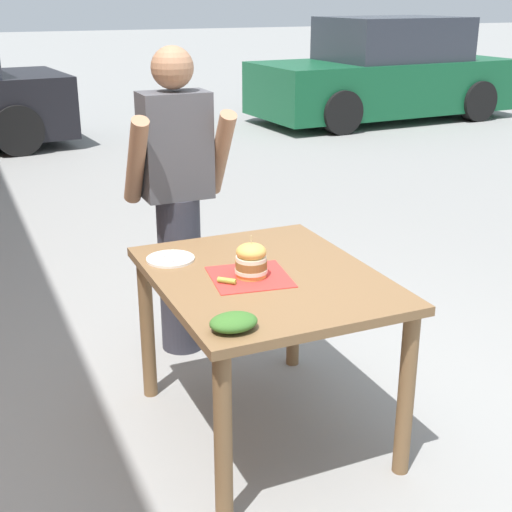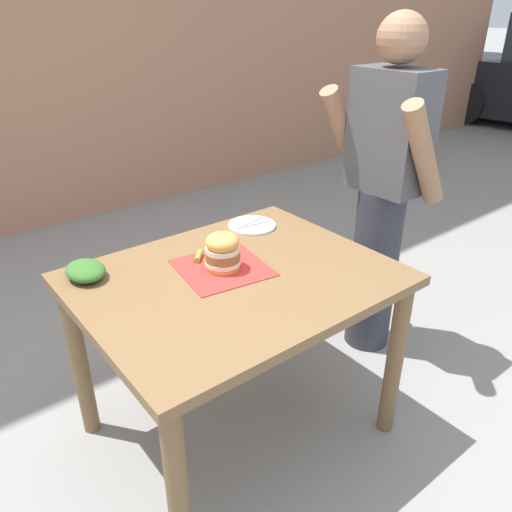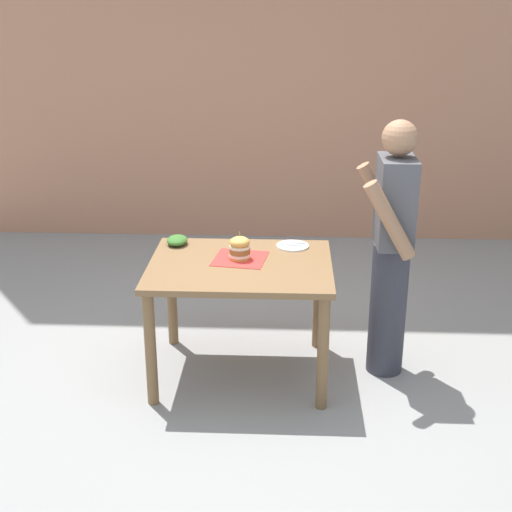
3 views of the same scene
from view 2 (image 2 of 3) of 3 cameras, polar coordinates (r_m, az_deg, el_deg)
ground_plane at (r=2.39m, az=-2.00°, el=-18.94°), size 80.00×80.00×0.00m
patio_table at (r=1.96m, az=-2.30°, el=-5.24°), size 0.93×1.16×0.79m
serving_paper at (r=1.95m, az=-3.87°, el=-1.34°), size 0.37×0.37×0.00m
sandwich at (r=1.91m, az=-3.84°, el=0.57°), size 0.14×0.14×0.18m
pickle_spear at (r=2.02m, az=-6.57°, el=-0.01°), size 0.07×0.07×0.02m
side_plate_with_forks at (r=2.31m, az=-0.47°, el=3.52°), size 0.22×0.22×0.02m
side_salad at (r=1.97m, az=-18.91°, el=-1.58°), size 0.18×0.14×0.06m
diner_across_table at (r=2.54m, az=14.28°, el=7.10°), size 0.55×0.35×1.69m
parked_car_near_curb at (r=12.75m, az=5.81°, el=22.36°), size 4.22×1.88×1.60m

